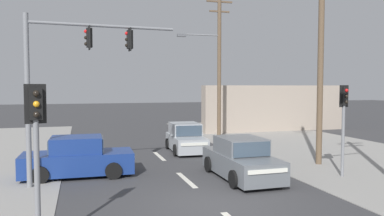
{
  "coord_description": "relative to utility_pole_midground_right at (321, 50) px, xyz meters",
  "views": [
    {
      "loc": [
        -3.78,
        -10.35,
        3.5
      ],
      "look_at": [
        0.52,
        4.0,
        2.65
      ],
      "focal_mm": 35.0,
      "sensor_mm": 36.0,
      "label": 1
    }
  ],
  "objects": [
    {
      "name": "ground_plane",
      "position": [
        -6.49,
        -4.0,
        -5.13
      ],
      "size": [
        140.0,
        140.0,
        0.0
      ],
      "primitive_type": "plane",
      "color": "#3A3A3D"
    },
    {
      "name": "lane_dash_mid",
      "position": [
        -6.49,
        -1.0,
        -5.12
      ],
      "size": [
        0.2,
        2.4,
        0.01
      ],
      "primitive_type": "cube",
      "color": "silver",
      "rests_on": "ground"
    },
    {
      "name": "lane_dash_far",
      "position": [
        -6.49,
        4.0,
        -5.12
      ],
      "size": [
        0.2,
        2.4,
        0.01
      ],
      "primitive_type": "cube",
      "color": "silver",
      "rests_on": "ground"
    },
    {
      "name": "utility_pole_midground_right",
      "position": [
        0.0,
        0.0,
        0.0
      ],
      "size": [
        1.8,
        0.26,
        9.77
      ],
      "color": "brown",
      "rests_on": "ground"
    },
    {
      "name": "utility_pole_background_right",
      "position": [
        -1.41,
        9.31,
        0.04
      ],
      "size": [
        3.78,
        0.37,
        9.61
      ],
      "color": "brown",
      "rests_on": "ground"
    },
    {
      "name": "traffic_signal_mast",
      "position": [
        -10.7,
        -0.41,
        -0.98
      ],
      "size": [
        5.28,
        0.52,
        6.0
      ],
      "color": "slate",
      "rests_on": "ground"
    },
    {
      "name": "pedestal_signal_right_kerb",
      "position": [
        -0.55,
        -2.28,
        -2.71
      ],
      "size": [
        0.44,
        0.3,
        3.56
      ],
      "color": "slate",
      "rests_on": "ground"
    },
    {
      "name": "pedestal_signal_left_kerb",
      "position": [
        -11.17,
        -5.85,
        -2.71
      ],
      "size": [
        0.44,
        0.31,
        3.56
      ],
      "color": "slate",
      "rests_on": "ground"
    },
    {
      "name": "shopfront_wall_far",
      "position": [
        4.51,
        12.0,
        -3.33
      ],
      "size": [
        12.0,
        1.0,
        3.6
      ],
      "primitive_type": "cube",
      "color": "#A39384",
      "rests_on": "ground"
    },
    {
      "name": "sedan_oncoming_near",
      "position": [
        -4.4,
        -1.3,
        -4.42
      ],
      "size": [
        1.91,
        4.25,
        1.56
      ],
      "color": "slate",
      "rests_on": "ground"
    },
    {
      "name": "hatchback_receding_far",
      "position": [
        -4.84,
        4.93,
        -4.42
      ],
      "size": [
        1.92,
        3.71,
        1.53
      ],
      "color": "#A3A8AD",
      "rests_on": "ground"
    },
    {
      "name": "sedan_crossing_left",
      "position": [
        -10.39,
        0.78,
        -4.42
      ],
      "size": [
        4.28,
        1.96,
        1.56
      ],
      "color": "navy",
      "rests_on": "ground"
    }
  ]
}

